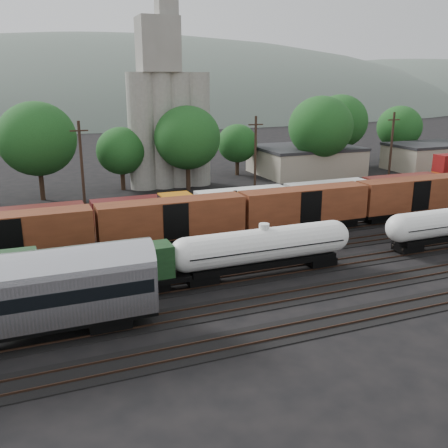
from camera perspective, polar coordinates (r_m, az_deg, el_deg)
name	(u,v)px	position (r m, az deg, el deg)	size (l,w,h in m)	color
ground	(240,258)	(48.93, 1.81, -3.88)	(600.00, 600.00, 0.00)	black
tracks	(240,257)	(48.92, 1.81, -3.82)	(180.00, 33.20, 0.20)	black
green_locomotive	(72,275)	(39.77, -17.02, -5.54)	(16.52, 2.92, 4.37)	black
tank_car_a	(264,247)	(43.81, 4.55, -2.63)	(17.14, 3.07, 4.49)	white
orange_locomotive	(212,209)	(57.39, -1.38, 1.70)	(17.17, 2.86, 4.29)	black
boxcar_string	(242,213)	(53.30, 2.02, 1.30)	(153.60, 2.90, 4.20)	black
container_wall	(86,212)	(59.18, -15.51, 1.34)	(160.00, 2.60, 5.80)	black
grain_silo	(168,117)	(81.28, -6.39, 12.11)	(13.40, 5.00, 29.00)	gray
industrial_sheds	(191,170)	(82.57, -3.82, 6.15)	(119.38, 17.26, 5.10)	#9E937F
tree_band	(185,137)	(82.56, -4.44, 9.91)	(169.41, 23.56, 14.30)	black
utility_poles	(174,162)	(67.55, -5.71, 7.05)	(122.20, 0.36, 12.00)	black
distant_hills	(100,147)	(307.33, -13.96, 8.58)	(860.00, 286.00, 130.00)	#59665B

